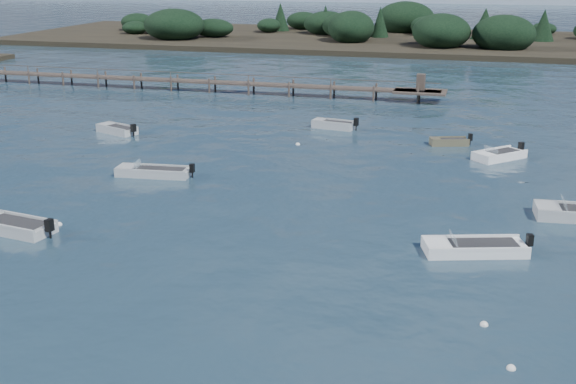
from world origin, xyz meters
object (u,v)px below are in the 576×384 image
(dinghy_mid_grey, at_px, (11,227))
(jetty, at_px, (174,81))
(tender_far_white, at_px, (334,126))
(tender_far_grey_b, at_px, (449,143))
(dinghy_mid_white_a, at_px, (474,250))
(dinghy_extra_b, at_px, (499,157))
(tender_far_grey, at_px, (117,131))
(dinghy_extra_a, at_px, (153,173))

(dinghy_mid_grey, height_order, jetty, jetty)
(tender_far_white, xyz_separation_m, jetty, (-20.10, 13.57, 0.80))
(tender_far_grey_b, height_order, jetty, jetty)
(dinghy_mid_white_a, distance_m, dinghy_extra_b, 17.80)
(dinghy_extra_b, relative_size, tender_far_white, 0.99)
(dinghy_extra_b, xyz_separation_m, tender_far_white, (-13.00, 6.30, 0.02))
(dinghy_mid_grey, bearing_deg, tender_far_grey, 104.28)
(dinghy_mid_white_a, xyz_separation_m, dinghy_extra_a, (-20.03, 7.63, 0.00))
(jetty, bearing_deg, dinghy_mid_grey, -77.24)
(tender_far_white, bearing_deg, dinghy_mid_grey, -111.65)
(tender_far_white, bearing_deg, dinghy_extra_a, -116.52)
(dinghy_mid_white_a, height_order, dinghy_extra_b, dinghy_extra_b)
(tender_far_grey, xyz_separation_m, dinghy_extra_b, (29.20, -0.05, -0.01))
(dinghy_extra_b, height_order, tender_far_white, tender_far_white)
(dinghy_extra_b, xyz_separation_m, jetty, (-33.10, 19.87, 0.82))
(dinghy_extra_b, bearing_deg, dinghy_extra_a, -154.45)
(tender_far_grey_b, bearing_deg, jetty, 150.42)
(tender_far_grey, distance_m, dinghy_extra_a, 12.95)
(dinghy_mid_white_a, distance_m, jetty, 49.37)
(tender_far_grey_b, xyz_separation_m, dinghy_extra_b, (3.56, -3.11, 0.01))
(tender_far_grey, relative_size, dinghy_mid_grey, 0.77)
(tender_far_grey_b, height_order, tender_far_white, tender_far_white)
(dinghy_extra_b, bearing_deg, tender_far_white, 154.16)
(tender_far_grey_b, bearing_deg, dinghy_extra_b, -41.07)
(dinghy_mid_grey, relative_size, tender_far_white, 1.30)
(dinghy_mid_white_a, height_order, tender_far_white, tender_far_white)
(dinghy_mid_grey, relative_size, dinghy_extra_b, 1.32)
(tender_far_grey, bearing_deg, tender_far_white, 21.09)
(tender_far_grey, xyz_separation_m, tender_far_white, (16.21, 6.25, 0.01))
(dinghy_extra_b, bearing_deg, dinghy_mid_white_a, -93.75)
(dinghy_mid_white_a, height_order, jetty, jetty)
(dinghy_extra_b, height_order, jetty, jetty)
(dinghy_mid_grey, height_order, dinghy_extra_a, dinghy_mid_grey)
(dinghy_extra_b, distance_m, jetty, 38.61)
(tender_far_white, bearing_deg, dinghy_mid_white_a, -63.81)
(dinghy_mid_white_a, relative_size, tender_far_white, 1.32)
(dinghy_mid_white_a, distance_m, tender_far_white, 26.81)
(tender_far_grey_b, relative_size, tender_far_white, 0.81)
(tender_far_grey_b, distance_m, dinghy_extra_b, 4.73)
(dinghy_mid_grey, distance_m, dinghy_extra_a, 11.21)
(tender_far_grey_b, xyz_separation_m, jetty, (-29.53, 16.76, 0.83))
(dinghy_extra_a, xyz_separation_m, jetty, (-11.90, 30.00, 0.83))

